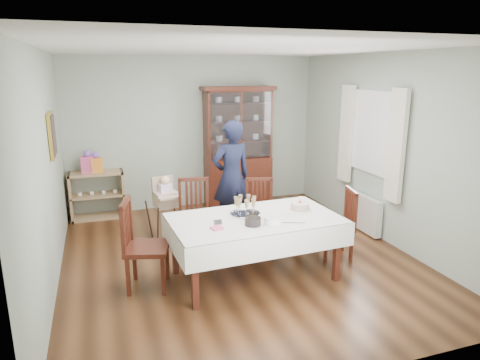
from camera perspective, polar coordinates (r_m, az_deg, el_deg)
name	(u,v)px	position (r m, az deg, el deg)	size (l,w,h in m)	color
floor	(238,257)	(5.87, -0.29, -10.23)	(5.00, 5.00, 0.00)	#593319
room_shell	(225,126)	(5.89, -1.95, 7.16)	(5.00, 5.00, 5.00)	#9EAA99
dining_table	(255,247)	(5.21, 1.96, -8.94)	(2.06, 1.25, 0.76)	#4C1B13
china_cabinet	(238,145)	(7.83, -0.27, 4.67)	(1.30, 0.48, 2.18)	#4C1B13
sideboard	(98,195)	(7.63, -18.47, -1.92)	(0.90, 0.38, 0.80)	tan
picture_frame	(52,135)	(5.94, -23.80, 5.49)	(0.04, 0.48, 0.58)	gold
window	(373,133)	(6.69, 17.32, 6.05)	(0.04, 1.02, 1.22)	white
curtain_left	(396,146)	(6.18, 20.12, 4.25)	(0.07, 0.30, 1.55)	silver
curtain_right	(346,134)	(7.18, 13.99, 6.00)	(0.07, 0.30, 1.55)	silver
radiator	(364,213)	(6.93, 16.15, -4.22)	(0.10, 0.80, 0.55)	white
chair_far_left	(195,230)	(6.02, -6.00, -6.61)	(0.52, 0.52, 1.00)	#4C1B13
chair_far_right	(260,224)	(6.28, 2.68, -5.85)	(0.51, 0.51, 0.92)	#4C1B13
chair_end_left	(146,262)	(5.11, -12.40, -10.64)	(0.58, 0.58, 1.05)	#4C1B13
chair_end_right	(336,237)	(5.93, 12.72, -7.41)	(0.50, 0.50, 0.93)	#4C1B13
woman	(231,177)	(6.51, -1.16, 0.37)	(0.63, 0.42, 1.74)	black
high_chair	(166,215)	(6.42, -9.78, -4.60)	(0.50, 0.50, 0.97)	black
champagne_tray	(245,209)	(5.15, 0.71, -3.94)	(0.37, 0.37, 0.22)	silver
birthday_cake	(300,207)	(5.36, 8.01, -3.53)	(0.27, 0.27, 0.18)	white
plate_stack_dark	(253,221)	(4.82, 1.72, -5.52)	(0.19, 0.19, 0.09)	black
plate_stack_white	(272,220)	(4.87, 4.35, -5.40)	(0.19, 0.19, 0.08)	white
napkin_stack	(217,228)	(4.72, -3.08, -6.43)	(0.12, 0.12, 0.02)	#DD5186
cutlery	(215,223)	(4.90, -3.39, -5.70)	(0.12, 0.17, 0.01)	silver
cake_knife	(294,223)	(4.92, 7.15, -5.68)	(0.25, 0.02, 0.01)	silver
gift_bag_pink	(88,163)	(7.48, -19.64, 2.17)	(0.22, 0.16, 0.38)	#DD5186
gift_bag_orange	(96,163)	(7.48, -18.64, 2.14)	(0.21, 0.17, 0.35)	orange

